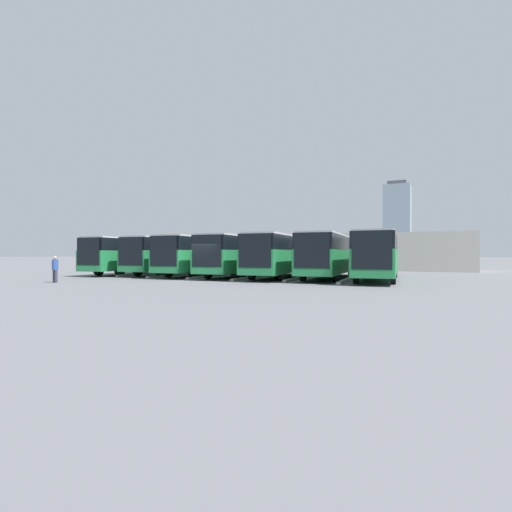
{
  "coord_description": "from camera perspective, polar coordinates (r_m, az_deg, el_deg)",
  "views": [
    {
      "loc": [
        -14.81,
        23.08,
        1.78
      ],
      "look_at": [
        -1.14,
        -6.23,
        1.67
      ],
      "focal_mm": 28.0,
      "sensor_mm": 36.0,
      "label": 1
    }
  ],
  "objects": [
    {
      "name": "station_building",
      "position": [
        51.61,
        8.33,
        0.57
      ],
      "size": [
        36.39,
        12.17,
        4.17
      ],
      "color": "beige",
      "rests_on": "ground_plane"
    },
    {
      "name": "bus_4",
      "position": [
        34.33,
        -7.41,
        0.25
      ],
      "size": [
        3.52,
        12.67,
        3.24
      ],
      "rotation": [
        0.0,
        0.0,
        0.09
      ],
      "color": "#238447",
      "rests_on": "ground_plane"
    },
    {
      "name": "curb_divider_3",
      "position": [
        31.85,
        -6.47,
        -2.87
      ],
      "size": [
        0.87,
        7.43,
        0.15
      ],
      "primitive_type": "cube",
      "rotation": [
        0.0,
        0.0,
        0.09
      ],
      "color": "#9E9E99",
      "rests_on": "ground_plane"
    },
    {
      "name": "office_tower",
      "position": [
        270.24,
        19.55,
        4.79
      ],
      "size": [
        16.09,
        16.09,
        48.19
      ],
      "color": "#93A8B7",
      "rests_on": "ground_plane"
    },
    {
      "name": "bus_2",
      "position": [
        31.03,
        3.81,
        0.26
      ],
      "size": [
        3.52,
        12.67,
        3.24
      ],
      "rotation": [
        0.0,
        0.0,
        0.09
      ],
      "color": "#238447",
      "rests_on": "ground_plane"
    },
    {
      "name": "bus_0",
      "position": [
        29.11,
        17.03,
        0.26
      ],
      "size": [
        3.52,
        12.67,
        3.24
      ],
      "rotation": [
        0.0,
        0.0,
        0.09
      ],
      "color": "#238447",
      "rests_on": "ground_plane"
    },
    {
      "name": "curb_divider_5",
      "position": [
        36.59,
        -15.6,
        -2.48
      ],
      "size": [
        0.87,
        7.43,
        0.15
      ],
      "primitive_type": "cube",
      "rotation": [
        0.0,
        0.0,
        0.09
      ],
      "color": "#9E9E99",
      "rests_on": "ground_plane"
    },
    {
      "name": "curb_divider_2",
      "position": [
        30.09,
        -0.67,
        -3.05
      ],
      "size": [
        0.87,
        7.43,
        0.15
      ],
      "primitive_type": "cube",
      "rotation": [
        0.0,
        0.0,
        0.09
      ],
      "color": "#9E9E99",
      "rests_on": "ground_plane"
    },
    {
      "name": "bus_1",
      "position": [
        30.31,
        10.43,
        0.26
      ],
      "size": [
        3.52,
        12.67,
        3.24
      ],
      "rotation": [
        0.0,
        0.0,
        0.09
      ],
      "color": "#238447",
      "rests_on": "ground_plane"
    },
    {
      "name": "curb_divider_4",
      "position": [
        33.86,
        -11.66,
        -2.69
      ],
      "size": [
        0.87,
        7.43,
        0.15
      ],
      "primitive_type": "cube",
      "rotation": [
        0.0,
        0.0,
        0.09
      ],
      "color": "#9E9E99",
      "rests_on": "ground_plane"
    },
    {
      "name": "curb_divider_1",
      "position": [
        29.11,
        6.07,
        -3.16
      ],
      "size": [
        0.87,
        7.43,
        0.15
      ],
      "primitive_type": "cube",
      "rotation": [
        0.0,
        0.0,
        0.09
      ],
      "color": "#9E9E99",
      "rests_on": "ground_plane"
    },
    {
      "name": "pedestrian",
      "position": [
        28.42,
        -26.77,
        -1.58
      ],
      "size": [
        0.43,
        0.43,
        1.69
      ],
      "rotation": [
        0.0,
        0.0,
        6.13
      ],
      "color": "#38384C",
      "rests_on": "ground_plane"
    },
    {
      "name": "bus_5",
      "position": [
        36.87,
        -11.6,
        0.25
      ],
      "size": [
        3.52,
        12.67,
        3.24
      ],
      "rotation": [
        0.0,
        0.0,
        0.09
      ],
      "color": "#238447",
      "rests_on": "ground_plane"
    },
    {
      "name": "curb_divider_0",
      "position": [
        27.66,
        12.8,
        -3.34
      ],
      "size": [
        0.87,
        7.43,
        0.15
      ],
      "primitive_type": "cube",
      "rotation": [
        0.0,
        0.0,
        0.09
      ],
      "color": "#9E9E99",
      "rests_on": "ground_plane"
    },
    {
      "name": "bus_3",
      "position": [
        32.54,
        -2.07,
        0.26
      ],
      "size": [
        3.52,
        12.67,
        3.24
      ],
      "rotation": [
        0.0,
        0.0,
        0.09
      ],
      "color": "#238447",
      "rests_on": "ground_plane"
    },
    {
      "name": "bus_6",
      "position": [
        38.56,
        -16.55,
        0.24
      ],
      "size": [
        3.52,
        12.67,
        3.24
      ],
      "rotation": [
        0.0,
        0.0,
        0.09
      ],
      "color": "#238447",
      "rests_on": "ground_plane"
    },
    {
      "name": "ground_plane",
      "position": [
        27.48,
        -7.68,
        -3.51
      ],
      "size": [
        600.0,
        600.0,
        0.0
      ],
      "primitive_type": "plane",
      "color": "#5B5B60"
    }
  ]
}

